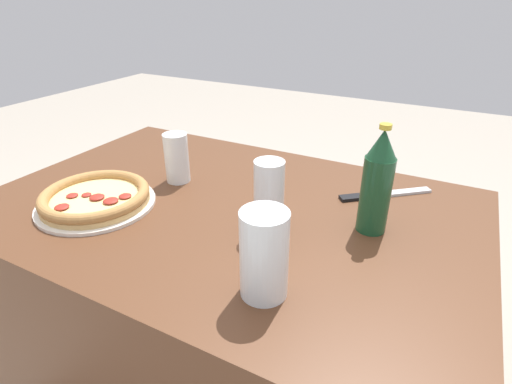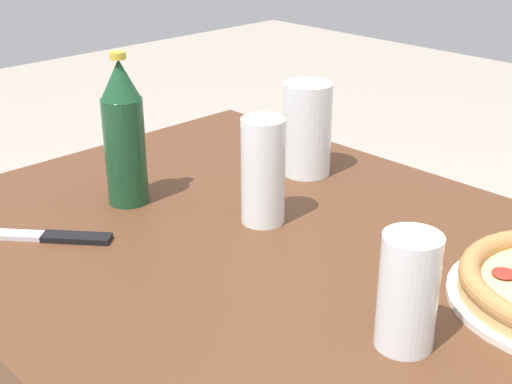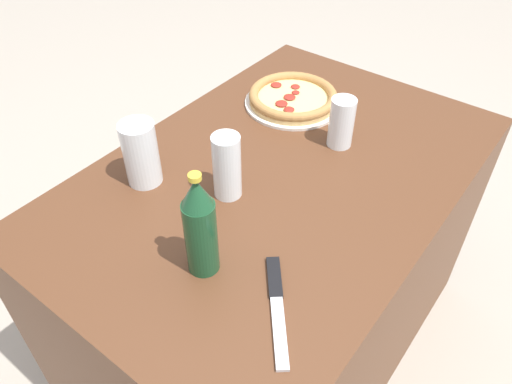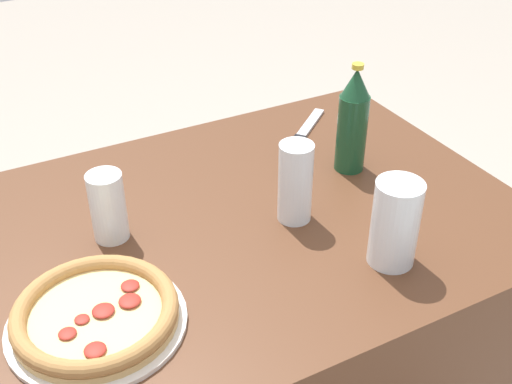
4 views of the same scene
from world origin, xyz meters
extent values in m
cube|color=#56331E|center=(0.00, 0.00, 0.35)|extent=(1.13, 0.75, 0.70)
cylinder|color=silver|center=(0.26, 0.14, 0.71)|extent=(0.27, 0.27, 0.01)
cylinder|color=tan|center=(0.26, 0.14, 0.72)|extent=(0.24, 0.24, 0.01)
cylinder|color=#EACC7F|center=(0.26, 0.14, 0.73)|extent=(0.21, 0.21, 0.00)
torus|color=#AD7A42|center=(0.26, 0.14, 0.73)|extent=(0.25, 0.25, 0.03)
ellipsoid|color=maroon|center=(0.25, 0.15, 0.73)|extent=(0.03, 0.03, 0.01)
ellipsoid|color=maroon|center=(0.21, 0.14, 0.73)|extent=(0.03, 0.03, 0.01)
ellipsoid|color=maroon|center=(0.29, 0.15, 0.73)|extent=(0.02, 0.02, 0.00)
ellipsoid|color=maroon|center=(0.20, 0.11, 0.73)|extent=(0.03, 0.03, 0.01)
ellipsoid|color=maroon|center=(0.28, 0.21, 0.73)|extent=(0.03, 0.03, 0.01)
ellipsoid|color=maroon|center=(0.31, 0.17, 0.73)|extent=(0.03, 0.03, 0.01)
cylinder|color=white|center=(-0.13, 0.05, 0.78)|extent=(0.06, 0.06, 0.15)
cylinder|color=maroon|center=(-0.13, 0.05, 0.75)|extent=(0.05, 0.05, 0.09)
cylinder|color=white|center=(0.18, -0.06, 0.77)|extent=(0.06, 0.06, 0.13)
cylinder|color=orange|center=(0.18, -0.06, 0.74)|extent=(0.05, 0.05, 0.07)
cylinder|color=white|center=(-0.21, 0.23, 0.78)|extent=(0.08, 0.08, 0.15)
cylinder|color=#935123|center=(-0.21, 0.23, 0.76)|extent=(0.06, 0.06, 0.12)
cylinder|color=#194728|center=(-0.32, -0.05, 0.78)|extent=(0.06, 0.06, 0.16)
cone|color=#194728|center=(-0.32, -0.05, 0.89)|extent=(0.06, 0.06, 0.06)
cylinder|color=gold|center=(-0.32, -0.05, 0.93)|extent=(0.02, 0.02, 0.01)
cube|color=black|center=(-0.27, -0.18, 0.71)|extent=(0.09, 0.08, 0.01)
cube|color=silver|center=(-0.36, -0.25, 0.71)|extent=(0.12, 0.11, 0.01)
camera|label=1|loc=(-0.44, 0.69, 1.15)|focal=28.00mm
camera|label=2|loc=(0.52, -0.60, 1.15)|focal=50.00mm
camera|label=3|loc=(-0.76, -0.51, 1.45)|focal=35.00mm
camera|label=4|loc=(0.38, 0.86, 1.40)|focal=45.00mm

